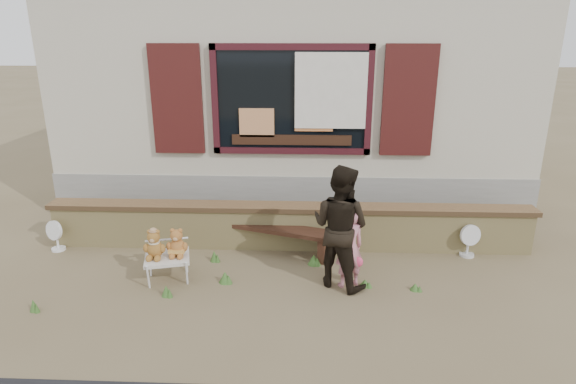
{
  "coord_description": "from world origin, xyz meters",
  "views": [
    {
      "loc": [
        0.26,
        -5.57,
        3.07
      ],
      "look_at": [
        0.0,
        0.6,
        1.0
      ],
      "focal_mm": 30.0,
      "sensor_mm": 36.0,
      "label": 1
    }
  ],
  "objects_px": {
    "folding_chair": "(167,258)",
    "child": "(349,248)",
    "teddy_bear_left": "(154,243)",
    "teddy_bear_right": "(177,242)",
    "bench": "(278,234)",
    "adult": "(340,227)"
  },
  "relations": [
    {
      "from": "folding_chair",
      "to": "child",
      "type": "height_order",
      "value": "child"
    },
    {
      "from": "folding_chair",
      "to": "teddy_bear_left",
      "type": "xyz_separation_m",
      "value": [
        -0.14,
        -0.04,
        0.23
      ]
    },
    {
      "from": "folding_chair",
      "to": "teddy_bear_right",
      "type": "relative_size",
      "value": 1.75
    },
    {
      "from": "folding_chair",
      "to": "teddy_bear_right",
      "type": "distance_m",
      "value": 0.26
    },
    {
      "from": "folding_chair",
      "to": "teddy_bear_left",
      "type": "relative_size",
      "value": 1.71
    },
    {
      "from": "bench",
      "to": "child",
      "type": "height_order",
      "value": "child"
    },
    {
      "from": "folding_chair",
      "to": "adult",
      "type": "relative_size",
      "value": 0.42
    },
    {
      "from": "teddy_bear_right",
      "to": "child",
      "type": "xyz_separation_m",
      "value": [
        2.18,
        -0.08,
        -0.0
      ]
    },
    {
      "from": "bench",
      "to": "teddy_bear_left",
      "type": "xyz_separation_m",
      "value": [
        -1.5,
        -0.91,
        0.24
      ]
    },
    {
      "from": "bench",
      "to": "folding_chair",
      "type": "bearing_deg",
      "value": -128.79
    },
    {
      "from": "bench",
      "to": "child",
      "type": "relative_size",
      "value": 1.52
    },
    {
      "from": "folding_chair",
      "to": "teddy_bear_left",
      "type": "height_order",
      "value": "teddy_bear_left"
    },
    {
      "from": "child",
      "to": "adult",
      "type": "height_order",
      "value": "adult"
    },
    {
      "from": "bench",
      "to": "adult",
      "type": "bearing_deg",
      "value": -28.25
    },
    {
      "from": "folding_chair",
      "to": "adult",
      "type": "height_order",
      "value": "adult"
    },
    {
      "from": "teddy_bear_left",
      "to": "child",
      "type": "distance_m",
      "value": 2.45
    },
    {
      "from": "folding_chair",
      "to": "teddy_bear_left",
      "type": "distance_m",
      "value": 0.27
    },
    {
      "from": "folding_chair",
      "to": "teddy_bear_right",
      "type": "bearing_deg",
      "value": -0.0
    },
    {
      "from": "bench",
      "to": "adult",
      "type": "distance_m",
      "value": 1.3
    },
    {
      "from": "teddy_bear_left",
      "to": "adult",
      "type": "xyz_separation_m",
      "value": [
        2.33,
        0.04,
        0.25
      ]
    },
    {
      "from": "bench",
      "to": "child",
      "type": "xyz_separation_m",
      "value": [
        0.94,
        -0.92,
        0.23
      ]
    },
    {
      "from": "teddy_bear_right",
      "to": "teddy_bear_left",
      "type": "bearing_deg",
      "value": 180.0
    }
  ]
}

